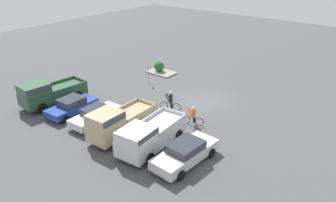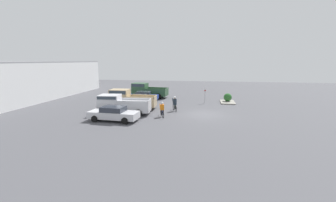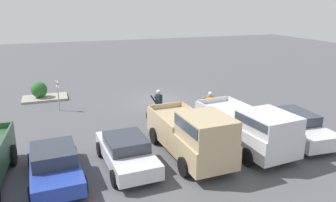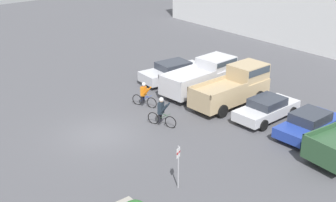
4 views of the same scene
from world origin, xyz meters
TOP-DOWN VIEW (x-y plane):
  - ground_plane at (0.00, 0.00)m, footprint 80.00×80.00m
  - sedan_0 at (-4.01, 8.58)m, footprint 2.25×4.90m
  - pickup_truck_0 at (-1.25, 8.88)m, footprint 2.60×5.65m
  - pickup_truck_1 at (1.57, 8.95)m, footprint 2.28×5.53m
  - sedan_1 at (4.39, 8.58)m, footprint 2.02×4.30m
  - sedan_2 at (7.19, 8.71)m, footprint 2.05×4.30m
  - pickup_truck_2 at (10.03, 8.98)m, footprint 2.64×5.65m
  - cyclist_0 at (1.22, 3.34)m, footprint 1.73×0.73m
  - cyclist_1 at (-1.66, 4.27)m, footprint 1.65×0.71m
  - fire_lane_sign at (6.65, -0.07)m, footprint 0.14×0.28m
  - curb_island at (7.50, -3.18)m, footprint 3.02×1.90m
  - shrub at (7.83, -3.21)m, footprint 1.10×1.10m

SIDE VIEW (x-z plane):
  - ground_plane at x=0.00m, z-range 0.00..0.00m
  - curb_island at x=7.50m, z-range 0.00..0.15m
  - sedan_1 at x=4.39m, z-range 0.01..1.32m
  - sedan_2 at x=7.19m, z-range 0.00..1.34m
  - shrub at x=7.83m, z-range 0.15..1.25m
  - sedan_0 at x=-4.01m, z-range 0.01..1.42m
  - cyclist_1 at x=-1.66m, z-range -0.01..1.58m
  - cyclist_0 at x=1.22m, z-range 0.00..1.74m
  - pickup_truck_0 at x=-1.25m, z-range 0.04..2.14m
  - pickup_truck_2 at x=10.03m, z-range 0.04..2.29m
  - pickup_truck_1 at x=1.57m, z-range 0.02..2.35m
  - fire_lane_sign at x=6.65m, z-range 0.22..2.29m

